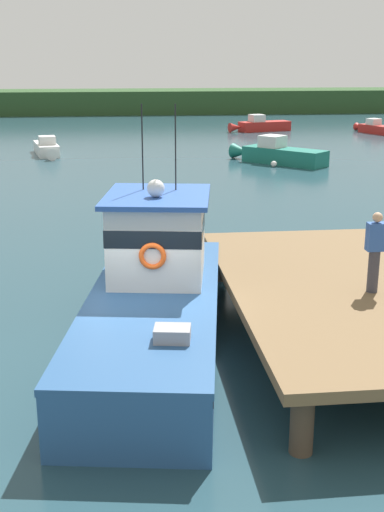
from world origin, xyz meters
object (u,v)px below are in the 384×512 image
(moored_boat_far_right, at_px, (278,154))
(mooring_buoy_outer, at_px, (274,164))
(moored_boat_far_left, at_px, (376,128))
(moored_boat_off_the_point, at_px, (47,148))
(main_fishing_boat, at_px, (156,295))
(deckhand_by_the_boat, at_px, (375,251))
(moored_boat_outer_mooring, at_px, (261,125))

(moored_boat_far_right, relative_size, mooring_buoy_outer, 15.79)
(moored_boat_far_left, distance_m, moored_boat_off_the_point, 26.48)
(moored_boat_far_left, bearing_deg, moored_boat_off_the_point, -158.35)
(main_fishing_boat, bearing_deg, mooring_buoy_outer, 71.11)
(deckhand_by_the_boat, xyz_separation_m, moored_boat_off_the_point, (-9.29, 29.53, -1.65))
(main_fishing_boat, relative_size, deckhand_by_the_boat, 6.11)
(moored_boat_far_left, distance_m, moored_boat_outer_mooring, 9.09)
(moored_boat_far_right, xyz_separation_m, moored_boat_off_the_point, (-13.28, 4.77, -0.11))
(moored_boat_far_right, relative_size, moored_boat_far_left, 1.17)
(main_fishing_boat, relative_size, moored_boat_outer_mooring, 1.86)
(moored_boat_far_left, bearing_deg, moored_boat_outer_mooring, 163.17)
(moored_boat_far_right, height_order, moored_boat_off_the_point, moored_boat_far_right)
(moored_boat_off_the_point, bearing_deg, moored_boat_outer_mooring, 37.95)
(deckhand_by_the_boat, relative_size, moored_boat_far_right, 0.31)
(deckhand_by_the_boat, bearing_deg, moored_boat_far_right, 80.84)
(mooring_buoy_outer, bearing_deg, moored_boat_off_the_point, 154.50)
(deckhand_by_the_boat, height_order, moored_boat_far_left, deckhand_by_the_boat)
(moored_boat_off_the_point, bearing_deg, moored_boat_far_left, 21.65)
(main_fishing_boat, bearing_deg, moored_boat_far_left, 63.00)
(moored_boat_outer_mooring, bearing_deg, moored_boat_far_left, -16.83)
(deckhand_by_the_boat, distance_m, moored_boat_off_the_point, 31.00)
(moored_boat_off_the_point, height_order, mooring_buoy_outer, moored_boat_off_the_point)
(moored_boat_off_the_point, xyz_separation_m, mooring_buoy_outer, (12.74, -6.08, -0.25))
(deckhand_by_the_boat, bearing_deg, moored_boat_off_the_point, 107.46)
(mooring_buoy_outer, bearing_deg, deckhand_by_the_boat, -98.39)
(moored_boat_outer_mooring, bearing_deg, moored_boat_far_right, -98.70)
(deckhand_by_the_boat, distance_m, moored_boat_far_right, 25.12)
(moored_boat_far_right, distance_m, moored_boat_off_the_point, 14.11)
(main_fishing_boat, distance_m, moored_boat_far_right, 25.37)
(moored_boat_far_left, height_order, moored_boat_outer_mooring, moored_boat_outer_mooring)
(moored_boat_off_the_point, relative_size, moored_boat_outer_mooring, 0.90)
(main_fishing_boat, height_order, deckhand_by_the_boat, main_fishing_boat)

